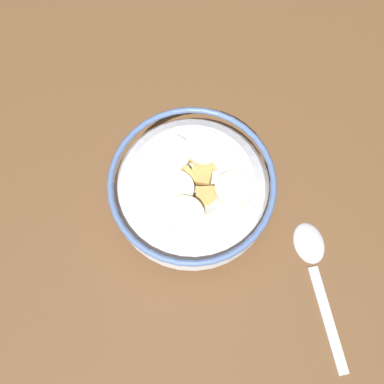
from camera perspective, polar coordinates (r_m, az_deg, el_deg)
The scene contains 3 objects.
ground_plane at distance 44.60cm, azimuth 0.00°, elevation -1.70°, with size 120.46×120.46×2.00cm, color brown.
cereal_bowl at distance 40.42cm, azimuth 0.01°, elevation 0.20°, with size 15.75×15.75×6.81cm.
spoon at distance 43.58cm, azimuth 16.66°, elevation -8.99°, with size 10.25×12.83×0.80cm.
Camera 1 is at (9.99, 9.09, 41.51)cm, focal length 38.52 mm.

